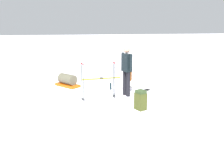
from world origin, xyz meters
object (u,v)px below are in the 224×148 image
(backpack_bright, at_px, (141,100))
(gear_sled, at_px, (67,81))
(ski_pair_near, at_px, (101,79))
(thermos_bottle, at_px, (111,86))
(backpack_large_dark, at_px, (129,73))
(ski_poles_planted_far, at_px, (82,80))
(ski_pair_far, at_px, (147,90))
(skier_standing, at_px, (127,68))
(ski_poles_planted_near, at_px, (114,78))

(backpack_bright, xyz_separation_m, gear_sled, (3.02, 2.13, -0.06))
(ski_pair_near, relative_size, backpack_bright, 3.08)
(ski_pair_near, height_order, thermos_bottle, thermos_bottle)
(backpack_large_dark, distance_m, ski_poles_planted_far, 3.28)
(ski_pair_far, bearing_deg, skier_standing, 117.44)
(skier_standing, height_order, thermos_bottle, skier_standing)
(skier_standing, relative_size, ski_poles_planted_near, 1.40)
(skier_standing, height_order, gear_sled, skier_standing)
(skier_standing, bearing_deg, gear_sled, 51.98)
(thermos_bottle, bearing_deg, backpack_large_dark, -37.25)
(skier_standing, xyz_separation_m, backpack_large_dark, (2.15, -0.58, -0.61))
(ski_poles_planted_near, relative_size, thermos_bottle, 4.67)
(ski_pair_far, xyz_separation_m, gear_sled, (1.12, 2.93, 0.21))
(skier_standing, bearing_deg, backpack_large_dark, -15.07)
(ski_pair_near, relative_size, ski_pair_far, 1.09)
(ski_pair_near, distance_m, backpack_large_dark, 1.28)
(ski_poles_planted_near, relative_size, ski_poles_planted_far, 0.98)
(skier_standing, distance_m, ski_poles_planted_near, 0.57)
(ski_pair_far, xyz_separation_m, ski_poles_planted_near, (-0.64, 1.36, 0.67))
(ski_pair_near, xyz_separation_m, backpack_bright, (-4.08, -0.66, 0.27))
(gear_sled, bearing_deg, thermos_bottle, -115.20)
(ski_pair_far, distance_m, ski_poles_planted_far, 2.63)
(skier_standing, distance_m, ski_pair_near, 2.87)
(ski_pair_far, relative_size, gear_sled, 1.54)
(ski_poles_planted_far, bearing_deg, skier_standing, -76.74)
(ski_pair_near, bearing_deg, skier_standing, -168.22)
(ski_pair_far, relative_size, ski_poles_planted_far, 1.32)
(ski_pair_far, distance_m, gear_sled, 3.14)
(backpack_bright, height_order, gear_sled, backpack_bright)
(ski_pair_near, relative_size, thermos_bottle, 6.83)
(backpack_bright, bearing_deg, ski_pair_far, -22.67)
(skier_standing, height_order, backpack_large_dark, skier_standing)
(ski_pair_near, distance_m, gear_sled, 1.83)
(ski_pair_far, height_order, thermos_bottle, thermos_bottle)
(ski_pair_far, xyz_separation_m, backpack_bright, (-1.89, 0.79, 0.27))
(backpack_bright, relative_size, gear_sled, 0.54)
(backpack_bright, height_order, ski_poles_planted_far, ski_poles_planted_far)
(ski_poles_planted_near, xyz_separation_m, thermos_bottle, (1.01, -0.04, -0.55))
(backpack_large_dark, bearing_deg, ski_poles_planted_near, 155.87)
(ski_pair_far, distance_m, thermos_bottle, 1.37)
(ski_poles_planted_near, relative_size, gear_sled, 1.14)
(gear_sled, height_order, thermos_bottle, gear_sled)
(ski_pair_near, distance_m, thermos_bottle, 1.83)
(ski_pair_near, xyz_separation_m, gear_sled, (-1.06, 1.48, 0.21))
(ski_poles_planted_far, xyz_separation_m, thermos_bottle, (1.19, -1.09, -0.56))
(ski_pair_far, height_order, gear_sled, gear_sled)
(ski_poles_planted_near, distance_m, gear_sled, 2.40)
(skier_standing, bearing_deg, thermos_bottle, 26.96)
(backpack_large_dark, xyz_separation_m, ski_poles_planted_near, (-2.32, 1.04, 0.33))
(backpack_bright, bearing_deg, skier_standing, 4.18)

